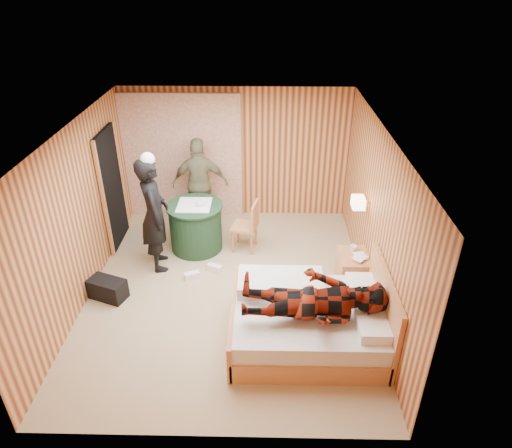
{
  "coord_description": "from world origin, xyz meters",
  "views": [
    {
      "loc": [
        0.53,
        -5.56,
        4.37
      ],
      "look_at": [
        0.42,
        0.21,
        1.05
      ],
      "focal_mm": 32.0,
      "sensor_mm": 36.0,
      "label": 1
    }
  ],
  "objects_px": {
    "bed": "(308,320)",
    "duffel_bag": "(108,289)",
    "round_table": "(196,226)",
    "man_at_table": "(200,184)",
    "chair_near": "(249,223)",
    "woman_standing": "(154,215)",
    "man_on_bed": "(315,292)",
    "wall_lamp": "(358,202)",
    "chair_far": "(201,201)",
    "nightstand": "(352,271)"
  },
  "relations": [
    {
      "from": "duffel_bag",
      "to": "nightstand",
      "type": "bearing_deg",
      "value": 25.82
    },
    {
      "from": "round_table",
      "to": "man_on_bed",
      "type": "height_order",
      "value": "man_on_bed"
    },
    {
      "from": "wall_lamp",
      "to": "nightstand",
      "type": "bearing_deg",
      "value": -97.04
    },
    {
      "from": "chair_far",
      "to": "man_on_bed",
      "type": "bearing_deg",
      "value": -63.71
    },
    {
      "from": "round_table",
      "to": "man_on_bed",
      "type": "bearing_deg",
      "value": -53.65
    },
    {
      "from": "round_table",
      "to": "man_at_table",
      "type": "relative_size",
      "value": 0.55
    },
    {
      "from": "wall_lamp",
      "to": "nightstand",
      "type": "height_order",
      "value": "wall_lamp"
    },
    {
      "from": "chair_near",
      "to": "duffel_bag",
      "type": "height_order",
      "value": "chair_near"
    },
    {
      "from": "bed",
      "to": "duffel_bag",
      "type": "height_order",
      "value": "bed"
    },
    {
      "from": "bed",
      "to": "chair_near",
      "type": "relative_size",
      "value": 2.17
    },
    {
      "from": "round_table",
      "to": "woman_standing",
      "type": "bearing_deg",
      "value": -135.0
    },
    {
      "from": "wall_lamp",
      "to": "nightstand",
      "type": "distance_m",
      "value": 1.05
    },
    {
      "from": "man_on_bed",
      "to": "woman_standing",
      "type": "bearing_deg",
      "value": 141.01
    },
    {
      "from": "bed",
      "to": "woman_standing",
      "type": "bearing_deg",
      "value": 144.26
    },
    {
      "from": "duffel_bag",
      "to": "man_on_bed",
      "type": "bearing_deg",
      "value": 1.69
    },
    {
      "from": "wall_lamp",
      "to": "bed",
      "type": "bearing_deg",
      "value": -118.6
    },
    {
      "from": "bed",
      "to": "duffel_bag",
      "type": "bearing_deg",
      "value": 164.65
    },
    {
      "from": "nightstand",
      "to": "chair_far",
      "type": "relative_size",
      "value": 0.66
    },
    {
      "from": "duffel_bag",
      "to": "round_table",
      "type": "bearing_deg",
      "value": 71.82
    },
    {
      "from": "man_on_bed",
      "to": "man_at_table",
      "type": "bearing_deg",
      "value": 118.97
    },
    {
      "from": "wall_lamp",
      "to": "man_at_table",
      "type": "height_order",
      "value": "man_at_table"
    },
    {
      "from": "wall_lamp",
      "to": "bed",
      "type": "relative_size",
      "value": 0.13
    },
    {
      "from": "man_at_table",
      "to": "chair_far",
      "type": "bearing_deg",
      "value": 82.04
    },
    {
      "from": "round_table",
      "to": "chair_far",
      "type": "bearing_deg",
      "value": 90.34
    },
    {
      "from": "woman_standing",
      "to": "man_at_table",
      "type": "distance_m",
      "value": 1.45
    },
    {
      "from": "nightstand",
      "to": "man_at_table",
      "type": "height_order",
      "value": "man_at_table"
    },
    {
      "from": "round_table",
      "to": "man_at_table",
      "type": "height_order",
      "value": "man_at_table"
    },
    {
      "from": "nightstand",
      "to": "man_on_bed",
      "type": "height_order",
      "value": "man_on_bed"
    },
    {
      "from": "chair_far",
      "to": "woman_standing",
      "type": "distance_m",
      "value": 1.46
    },
    {
      "from": "round_table",
      "to": "man_at_table",
      "type": "distance_m",
      "value": 0.91
    },
    {
      "from": "chair_near",
      "to": "duffel_bag",
      "type": "bearing_deg",
      "value": -44.03
    },
    {
      "from": "round_table",
      "to": "man_on_bed",
      "type": "distance_m",
      "value": 3.07
    },
    {
      "from": "chair_near",
      "to": "woman_standing",
      "type": "xyz_separation_m",
      "value": [
        -1.46,
        -0.51,
        0.42
      ]
    },
    {
      "from": "wall_lamp",
      "to": "man_at_table",
      "type": "bearing_deg",
      "value": 148.9
    },
    {
      "from": "nightstand",
      "to": "duffel_bag",
      "type": "distance_m",
      "value": 3.68
    },
    {
      "from": "chair_far",
      "to": "duffel_bag",
      "type": "relative_size",
      "value": 1.7
    },
    {
      "from": "chair_far",
      "to": "man_on_bed",
      "type": "height_order",
      "value": "man_on_bed"
    },
    {
      "from": "nightstand",
      "to": "chair_far",
      "type": "height_order",
      "value": "chair_far"
    },
    {
      "from": "bed",
      "to": "man_at_table",
      "type": "bearing_deg",
      "value": 120.44
    },
    {
      "from": "duffel_bag",
      "to": "man_on_bed",
      "type": "xyz_separation_m",
      "value": [
        2.94,
        -1.03,
        0.8
      ]
    },
    {
      "from": "chair_near",
      "to": "woman_standing",
      "type": "distance_m",
      "value": 1.6
    },
    {
      "from": "man_at_table",
      "to": "duffel_bag",
      "type": "bearing_deg",
      "value": 59.58
    },
    {
      "from": "chair_near",
      "to": "man_at_table",
      "type": "height_order",
      "value": "man_at_table"
    },
    {
      "from": "bed",
      "to": "chair_far",
      "type": "relative_size",
      "value": 2.12
    },
    {
      "from": "duffel_bag",
      "to": "chair_near",
      "type": "bearing_deg",
      "value": 54.67
    },
    {
      "from": "woman_standing",
      "to": "man_at_table",
      "type": "relative_size",
      "value": 1.1
    },
    {
      "from": "duffel_bag",
      "to": "man_at_table",
      "type": "bearing_deg",
      "value": 83.55
    },
    {
      "from": "chair_far",
      "to": "woman_standing",
      "type": "height_order",
      "value": "woman_standing"
    },
    {
      "from": "chair_far",
      "to": "chair_near",
      "type": "bearing_deg",
      "value": -43.45
    },
    {
      "from": "nightstand",
      "to": "chair_near",
      "type": "distance_m",
      "value": 1.94
    }
  ]
}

